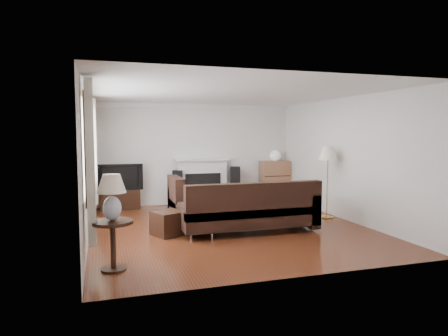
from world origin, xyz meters
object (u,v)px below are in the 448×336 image
object	(u,v)px
tv_stand	(120,199)
sectional_sofa	(248,207)
bookshelf	(275,181)
floor_lamp	(327,183)
coffee_table	(217,206)
side_table	(113,246)

from	to	relation	value
tv_stand	sectional_sofa	bearing A→B (deg)	-53.56
bookshelf	sectional_sofa	bearing A→B (deg)	-122.46
floor_lamp	coffee_table	bearing A→B (deg)	158.33
coffee_table	floor_lamp	size ratio (longest dim) A/B	0.73
bookshelf	coffee_table	bearing A→B (deg)	-143.57
coffee_table	side_table	bearing A→B (deg)	-145.69
tv_stand	bookshelf	xyz separation A→B (m)	(3.97, 0.03, 0.29)
sectional_sofa	floor_lamp	size ratio (longest dim) A/B	1.79
bookshelf	side_table	bearing A→B (deg)	-134.27
sectional_sofa	side_table	bearing A→B (deg)	-148.86
floor_lamp	side_table	size ratio (longest dim) A/B	2.29
coffee_table	floor_lamp	xyz separation A→B (m)	(2.14, -0.85, 0.53)
floor_lamp	tv_stand	bearing A→B (deg)	150.61
bookshelf	sectional_sofa	distance (m)	3.44
tv_stand	floor_lamp	distance (m)	4.73
coffee_table	floor_lamp	world-z (taller)	floor_lamp
coffee_table	side_table	world-z (taller)	side_table
coffee_table	floor_lamp	distance (m)	2.37
coffee_table	tv_stand	bearing A→B (deg)	125.49
sectional_sofa	side_table	size ratio (longest dim) A/B	4.10
bookshelf	sectional_sofa	xyz separation A→B (m)	(-1.85, -2.90, -0.09)
sectional_sofa	coffee_table	bearing A→B (deg)	96.73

